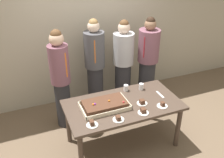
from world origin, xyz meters
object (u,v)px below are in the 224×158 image
Objects in this scene: sheet_cake at (105,105)px; person_striped_tie_right at (148,62)px; plated_slice_far_right at (118,119)px; party_table at (123,109)px; person_far_right_suit at (123,64)px; drink_cup_middle at (141,87)px; person_green_shirt_behind at (95,65)px; person_serving_front at (61,78)px; plated_slice_near_right at (92,124)px; plated_slice_near_left at (143,111)px; cake_server_utensil at (160,94)px; drink_cup_nearest at (126,88)px; plated_slice_far_left at (162,105)px; plated_slice_center_front at (142,102)px.

person_striped_tie_right is at bearing 37.34° from sheet_cake.
party_table is at bearing 56.52° from plated_slice_far_right.
person_far_right_suit is at bearing 65.82° from party_table.
party_table is 0.31m from sheet_cake.
drink_cup_middle is 0.80m from person_striped_tie_right.
person_green_shirt_behind is (-0.49, 0.80, 0.09)m from drink_cup_middle.
person_serving_front is at bearing -56.96° from person_green_shirt_behind.
person_green_shirt_behind reaches higher than plated_slice_near_right.
person_striped_tie_right is at bearing 58.77° from plated_slice_near_left.
cake_server_utensil is at bearing -52.61° from drink_cup_middle.
drink_cup_nearest is at bearing 168.10° from drink_cup_middle.
plated_slice_far_left is 0.31m from cake_server_utensil.
plated_slice_near_left is 0.22m from plated_slice_center_front.
sheet_cake is 0.75m from drink_cup_middle.
person_serving_front is at bearing 128.10° from plated_slice_near_left.
plated_slice_near_right is 0.75× the size of cake_server_utensil.
sheet_cake is 1.08m from person_green_shirt_behind.
drink_cup_nearest is at bearing 59.19° from party_table.
plated_slice_near_right is 0.83m from plated_slice_center_front.
plated_slice_near_right is 1.12m from person_serving_front.
person_far_right_suit is at bearing 99.29° from cake_server_utensil.
person_serving_front reaches higher than plated_slice_far_right.
cake_server_utensil is at bearing -0.09° from sheet_cake.
plated_slice_center_front is (0.46, 0.22, 0.00)m from plated_slice_far_right.
drink_cup_middle is (0.18, 0.37, 0.02)m from plated_slice_center_front.
person_serving_front is (-0.87, 1.11, 0.13)m from plated_slice_near_left.
person_striped_tie_right is at bearing 64.70° from person_serving_front.
party_table is 0.97× the size of person_green_shirt_behind.
person_serving_front is 0.70m from person_green_shirt_behind.
person_serving_front is at bearing 136.38° from plated_slice_center_front.
cake_server_utensil is at bearing 30.35° from person_serving_front.
drink_cup_middle is at bearing 64.19° from plated_slice_center_front.
plated_slice_center_front is at bearing -162.55° from cake_server_utensil.
drink_cup_nearest is at bearing 32.39° from person_serving_front.
person_far_right_suit is (1.02, 1.31, 0.09)m from plated_slice_near_right.
plated_slice_center_front is 1.33m from person_serving_front.
plated_slice_near_left reaches higher than party_table.
drink_cup_middle is (0.64, 0.58, 0.03)m from plated_slice_far_right.
person_serving_front is at bearing 138.03° from plated_slice_far_left.
drink_cup_middle is 0.32m from cake_server_utensil.
person_green_shirt_behind is (-0.22, 1.37, 0.12)m from plated_slice_near_left.
drink_cup_nearest is 0.92m from person_striped_tie_right.
plated_slice_near_left is at bearing 2.81° from plated_slice_far_right.
person_green_shirt_behind is at bearing -46.99° from person_striped_tie_right.
plated_slice_near_left is at bearing -113.93° from plated_slice_center_front.
plated_slice_near_right reaches higher than party_table.
drink_cup_middle is at bearing 42.76° from person_green_shirt_behind.
person_striped_tie_right is (0.27, 0.89, 0.12)m from cake_server_utensil.
person_serving_front is 0.99× the size of person_green_shirt_behind.
person_serving_front reaches higher than plated_slice_near_left.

